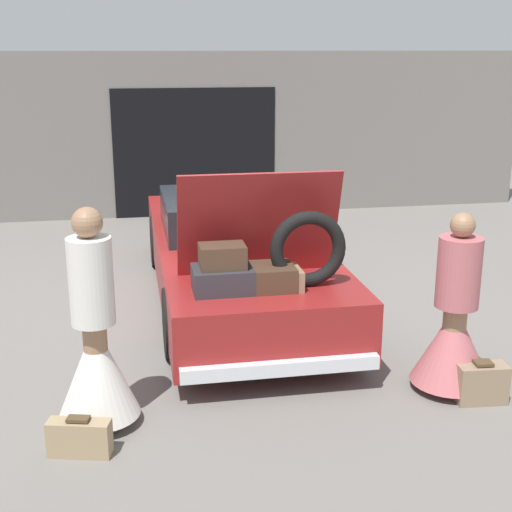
{
  "coord_description": "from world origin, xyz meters",
  "views": [
    {
      "loc": [
        -1.18,
        -7.83,
        2.85
      ],
      "look_at": [
        0.0,
        -1.36,
        0.92
      ],
      "focal_mm": 50.0,
      "sensor_mm": 36.0,
      "label": 1
    }
  ],
  "objects_px": {
    "suitcase_beside_right_person": "(481,383)",
    "person_right": "(454,329)",
    "person_left": "(96,350)",
    "suitcase_beside_left_person": "(80,438)",
    "car": "(235,254)"
  },
  "relations": [
    {
      "from": "person_left",
      "to": "suitcase_beside_left_person",
      "type": "height_order",
      "value": "person_left"
    },
    {
      "from": "person_right",
      "to": "suitcase_beside_right_person",
      "type": "relative_size",
      "value": 3.64
    },
    {
      "from": "person_left",
      "to": "suitcase_beside_left_person",
      "type": "bearing_deg",
      "value": -17.01
    },
    {
      "from": "person_left",
      "to": "suitcase_beside_right_person",
      "type": "relative_size",
      "value": 4.06
    },
    {
      "from": "car",
      "to": "person_left",
      "type": "xyz_separation_m",
      "value": [
        -1.48,
        -2.64,
        0.06
      ]
    },
    {
      "from": "person_left",
      "to": "person_right",
      "type": "distance_m",
      "value": 2.97
    },
    {
      "from": "person_left",
      "to": "person_right",
      "type": "bearing_deg",
      "value": 91.05
    },
    {
      "from": "suitcase_beside_left_person",
      "to": "suitcase_beside_right_person",
      "type": "distance_m",
      "value": 3.25
    },
    {
      "from": "suitcase_beside_left_person",
      "to": "suitcase_beside_right_person",
      "type": "height_order",
      "value": "suitcase_beside_right_person"
    },
    {
      "from": "person_left",
      "to": "suitcase_beside_right_person",
      "type": "distance_m",
      "value": 3.15
    },
    {
      "from": "suitcase_beside_right_person",
      "to": "person_right",
      "type": "bearing_deg",
      "value": 117.94
    },
    {
      "from": "person_left",
      "to": "suitcase_beside_right_person",
      "type": "xyz_separation_m",
      "value": [
        3.11,
        -0.2,
        -0.45
      ]
    },
    {
      "from": "person_left",
      "to": "car",
      "type": "bearing_deg",
      "value": 150.38
    },
    {
      "from": "car",
      "to": "suitcase_beside_right_person",
      "type": "height_order",
      "value": "car"
    },
    {
      "from": "person_right",
      "to": "car",
      "type": "bearing_deg",
      "value": 36.97
    }
  ]
}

